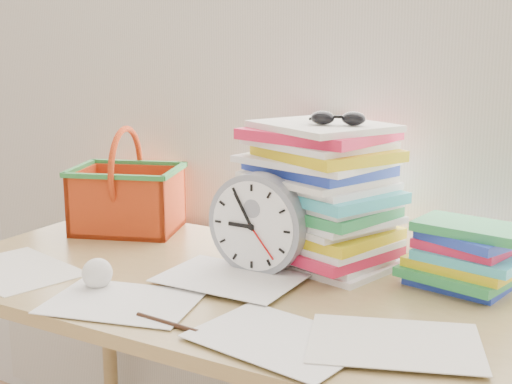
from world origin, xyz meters
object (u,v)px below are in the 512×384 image
Objects in this scene: desk at (235,314)px; basket at (127,180)px; book_stack at (465,255)px; paper_stack at (323,194)px; clock at (258,224)px.

desk is 0.56m from basket.
paper_stack is at bearing -179.78° from book_stack.
desk is at bearing -100.57° from clock.
basket is (-0.47, 0.21, 0.22)m from desk.
desk is at bearing -153.87° from book_stack.
basket reaches higher than book_stack.
basket is (-0.49, 0.13, 0.03)m from clock.
book_stack is at bearing -19.89° from basket.
book_stack is 0.86× the size of basket.
paper_stack reaches higher than basket.
clock is 0.51m from basket.
paper_stack is 0.58m from basket.
clock is 0.82× the size of basket.
paper_stack is at bearing -19.76° from basket.
book_stack is (0.33, 0.00, -0.10)m from paper_stack.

